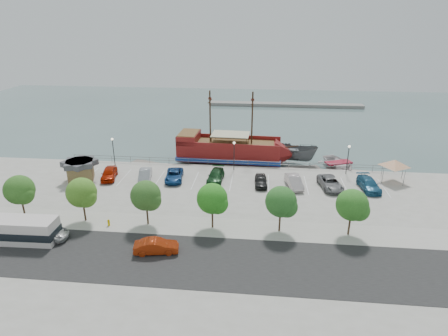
# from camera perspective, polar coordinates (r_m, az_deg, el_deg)

# --- Properties ---
(ground) EXTENTS (160.00, 160.00, 0.00)m
(ground) POSITION_cam_1_polar(r_m,az_deg,el_deg) (49.26, 0.92, -4.15)
(ground) COLOR #465F5D
(land_slab) EXTENTS (100.00, 58.00, 1.20)m
(land_slab) POSITION_cam_1_polar(r_m,az_deg,el_deg) (31.57, -2.58, -20.29)
(land_slab) COLOR gray
(land_slab) RESTS_ON ground
(street) EXTENTS (100.00, 8.00, 0.04)m
(street) POSITION_cam_1_polar(r_m,az_deg,el_deg) (35.04, -1.39, -14.10)
(street) COLOR black
(street) RESTS_ON land_slab
(sidewalk) EXTENTS (100.00, 4.00, 0.05)m
(sidewalk) POSITION_cam_1_polar(r_m,az_deg,el_deg) (40.01, -0.32, -9.08)
(sidewalk) COLOR #A09C91
(sidewalk) RESTS_ON land_slab
(seawall_railing) EXTENTS (50.00, 0.06, 1.00)m
(seawall_railing) POSITION_cam_1_polar(r_m,az_deg,el_deg) (55.79, 1.62, 0.76)
(seawall_railing) COLOR #606060
(seawall_railing) RESTS_ON land_slab
(far_shore) EXTENTS (40.00, 3.00, 0.80)m
(far_shore) POSITION_cam_1_polar(r_m,az_deg,el_deg) (101.57, 9.37, 9.49)
(far_shore) COLOR gray
(far_shore) RESTS_ON ground
(pirate_ship) EXTENTS (19.09, 6.04, 11.96)m
(pirate_ship) POSITION_cam_1_polar(r_m,az_deg,el_deg) (59.52, 2.10, 2.61)
(pirate_ship) COLOR maroon
(pirate_ship) RESTS_ON ground
(patrol_boat) EXTENTS (8.40, 5.45, 3.04)m
(patrol_boat) POSITION_cam_1_polar(r_m,az_deg,el_deg) (60.46, 10.39, 2.08)
(patrol_boat) COLOR #545759
(patrol_boat) RESTS_ON ground
(speedboat) EXTENTS (6.75, 7.81, 1.36)m
(speedboat) POSITION_cam_1_polar(r_m,az_deg,el_deg) (59.97, 17.01, 0.43)
(speedboat) COLOR silver
(speedboat) RESTS_ON ground
(dock_west) EXTENTS (6.72, 3.94, 0.37)m
(dock_west) POSITION_cam_1_polar(r_m,az_deg,el_deg) (59.93, -11.11, 0.49)
(dock_west) COLOR slate
(dock_west) RESTS_ON ground
(dock_mid) EXTENTS (7.83, 4.13, 0.43)m
(dock_mid) POSITION_cam_1_polar(r_m,az_deg,el_deg) (57.71, 10.86, -0.31)
(dock_mid) COLOR #67605A
(dock_mid) RESTS_ON ground
(dock_east) EXTENTS (6.89, 3.15, 0.38)m
(dock_east) POSITION_cam_1_polar(r_m,az_deg,el_deg) (59.00, 18.52, -0.61)
(dock_east) COLOR slate
(dock_east) RESTS_ON ground
(shed) EXTENTS (4.46, 4.46, 2.88)m
(shed) POSITION_cam_1_polar(r_m,az_deg,el_deg) (54.18, -21.02, -0.27)
(shed) COLOR olive
(shed) RESTS_ON land_slab
(canopy_tent) EXTENTS (5.15, 5.15, 3.53)m
(canopy_tent) POSITION_cam_1_polar(r_m,az_deg,el_deg) (54.82, 24.65, 1.14)
(canopy_tent) COLOR slate
(canopy_tent) RESTS_ON land_slab
(street_van) EXTENTS (4.93, 2.48, 1.34)m
(street_van) POSITION_cam_1_polar(r_m,az_deg,el_deg) (41.79, -25.76, -9.00)
(street_van) COLOR #9E9E9F
(street_van) RESTS_ON street
(street_sedan) EXTENTS (4.34, 2.16, 1.37)m
(street_sedan) POSITION_cam_1_polar(r_m,az_deg,el_deg) (36.42, -10.29, -11.66)
(street_sedan) COLOR #9A2A0B
(street_sedan) RESTS_ON street
(shuttle_bus) EXTENTS (7.03, 2.63, 2.46)m
(shuttle_bus) POSITION_cam_1_polar(r_m,az_deg,el_deg) (42.22, -28.43, -8.39)
(shuttle_bus) COLOR silver
(shuttle_bus) RESTS_ON street
(fire_hydrant) EXTENTS (0.26, 0.26, 0.76)m
(fire_hydrant) POSITION_cam_1_polar(r_m,az_deg,el_deg) (42.01, -17.17, -7.92)
(fire_hydrant) COLOR #CFAA00
(fire_hydrant) RESTS_ON sidewalk
(lamp_post_left) EXTENTS (0.36, 0.36, 4.28)m
(lamp_post_left) POSITION_cam_1_polar(r_m,az_deg,el_deg) (57.84, -16.56, 3.15)
(lamp_post_left) COLOR black
(lamp_post_left) RESTS_ON land_slab
(lamp_post_mid) EXTENTS (0.36, 0.36, 4.28)m
(lamp_post_mid) POSITION_cam_1_polar(r_m,az_deg,el_deg) (53.74, 1.55, 2.66)
(lamp_post_mid) COLOR black
(lamp_post_mid) RESTS_ON land_slab
(lamp_post_right) EXTENTS (0.36, 0.36, 4.28)m
(lamp_post_right) POSITION_cam_1_polar(r_m,az_deg,el_deg) (55.01, 18.42, 1.98)
(lamp_post_right) COLOR black
(lamp_post_right) RESTS_ON land_slab
(tree_a) EXTENTS (3.30, 3.20, 5.00)m
(tree_a) POSITION_cam_1_polar(r_m,az_deg,el_deg) (45.95, -28.61, -3.08)
(tree_a) COLOR #473321
(tree_a) RESTS_ON sidewalk
(tree_b) EXTENTS (3.30, 3.20, 5.00)m
(tree_b) POSITION_cam_1_polar(r_m,az_deg,el_deg) (42.45, -20.74, -3.69)
(tree_b) COLOR #473321
(tree_b) RESTS_ON sidewalk
(tree_c) EXTENTS (3.30, 3.20, 5.00)m
(tree_c) POSITION_cam_1_polar(r_m,az_deg,el_deg) (39.90, -11.66, -4.31)
(tree_c) COLOR #473321
(tree_c) RESTS_ON sidewalk
(tree_d) EXTENTS (3.30, 3.20, 5.00)m
(tree_d) POSITION_cam_1_polar(r_m,az_deg,el_deg) (38.46, -1.61, -4.86)
(tree_d) COLOR #473321
(tree_d) RESTS_ON sidewalk
(tree_e) EXTENTS (3.30, 3.20, 5.00)m
(tree_e) POSITION_cam_1_polar(r_m,az_deg,el_deg) (38.27, 8.89, -5.28)
(tree_e) COLOR #473321
(tree_e) RESTS_ON sidewalk
(tree_f) EXTENTS (3.30, 3.20, 5.00)m
(tree_f) POSITION_cam_1_polar(r_m,az_deg,el_deg) (39.34, 19.16, -5.52)
(tree_f) COLOR #473321
(tree_f) RESTS_ON sidewalk
(parked_car_a) EXTENTS (2.72, 4.81, 1.54)m
(parked_car_a) POSITION_cam_1_polar(r_m,az_deg,el_deg) (53.80, -17.11, -0.79)
(parked_car_a) COLOR #A91C03
(parked_car_a) RESTS_ON land_slab
(parked_car_b) EXTENTS (2.29, 4.54, 1.43)m
(parked_car_b) POSITION_cam_1_polar(r_m,az_deg,el_deg) (52.18, -11.93, -1.04)
(parked_car_b) COLOR #969BA1
(parked_car_b) RESTS_ON land_slab
(parked_car_c) EXTENTS (2.84, 5.12, 1.36)m
(parked_car_c) POSITION_cam_1_polar(r_m,az_deg,el_deg) (51.43, -7.61, -1.13)
(parked_car_c) COLOR navy
(parked_car_c) RESTS_ON land_slab
(parked_car_d) EXTENTS (2.19, 4.94, 1.41)m
(parked_car_d) POSITION_cam_1_polar(r_m,az_deg,el_deg) (50.81, -1.26, -1.20)
(parked_car_d) COLOR #143A1A
(parked_car_d) RESTS_ON land_slab
(parked_car_e) EXTENTS (1.79, 4.06, 1.36)m
(parked_car_e) POSITION_cam_1_polar(r_m,az_deg,el_deg) (49.60, 5.65, -1.93)
(parked_car_e) COLOR black
(parked_car_e) RESTS_ON land_slab
(parked_car_f) EXTENTS (2.41, 4.75, 1.49)m
(parked_car_f) POSITION_cam_1_polar(r_m,az_deg,el_deg) (49.78, 10.63, -2.04)
(parked_car_f) COLOR #C1B3B4
(parked_car_f) RESTS_ON land_slab
(parked_car_g) EXTENTS (3.18, 5.43, 1.42)m
(parked_car_g) POSITION_cam_1_polar(r_m,az_deg,el_deg) (50.51, 15.90, -2.22)
(parked_car_g) COLOR slate
(parked_car_g) RESTS_ON land_slab
(parked_car_h) EXTENTS (2.59, 5.17, 1.44)m
(parked_car_h) POSITION_cam_1_polar(r_m,az_deg,el_deg) (51.70, 21.20, -2.32)
(parked_car_h) COLOR #20587A
(parked_car_h) RESTS_ON land_slab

